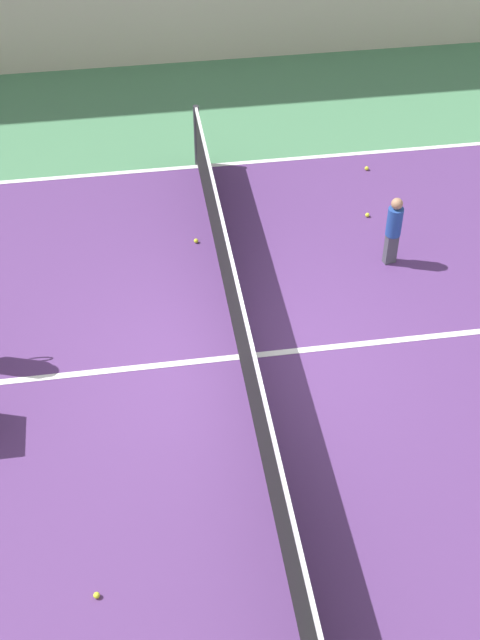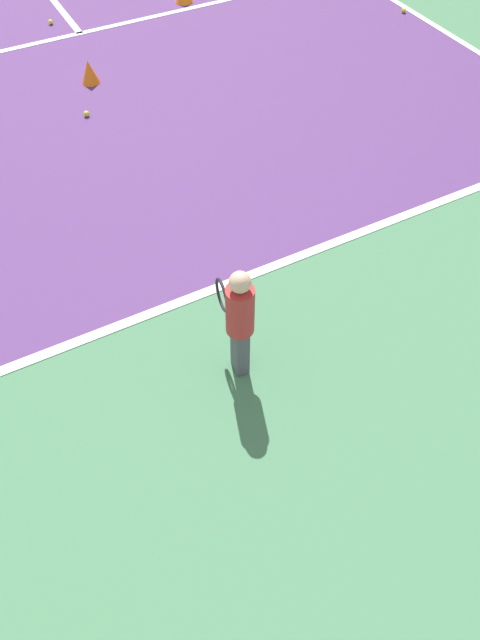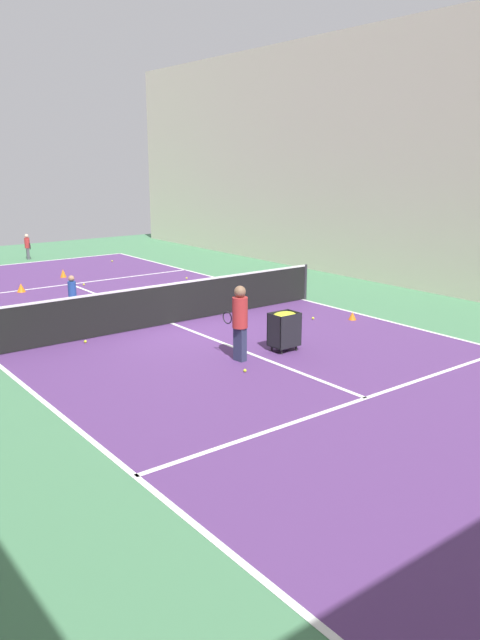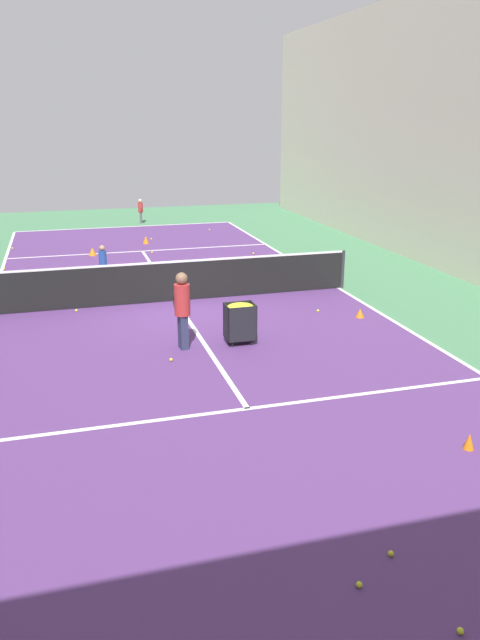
# 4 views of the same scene
# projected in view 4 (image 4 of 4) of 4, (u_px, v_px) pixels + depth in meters

# --- Properties ---
(ground_plane) EXTENTS (36.49, 36.49, 0.00)m
(ground_plane) POSITION_uv_depth(u_px,v_px,m) (176.00, 301.00, 16.65)
(ground_plane) COLOR #477F56
(court_playing_area) EXTENTS (9.47, 24.48, 0.00)m
(court_playing_area) POSITION_uv_depth(u_px,v_px,m) (176.00, 301.00, 16.65)
(court_playing_area) COLOR #563370
(court_playing_area) RESTS_ON ground
(line_baseline_near) EXTENTS (9.47, 0.10, 0.00)m
(line_baseline_near) POSITION_uv_depth(u_px,v_px,m) (126.00, 227.00, 27.84)
(line_baseline_near) COLOR white
(line_baseline_near) RESTS_ON ground
(line_sideline_left) EXTENTS (0.10, 24.48, 0.00)m
(line_sideline_left) POSITION_uv_depth(u_px,v_px,m) (338.00, 288.00, 17.89)
(line_sideline_left) COLOR white
(line_sideline_left) RESTS_ON ground
(line_service_near) EXTENTS (9.47, 0.10, 0.00)m
(line_service_near) POSITION_uv_depth(u_px,v_px,m) (142.00, 251.00, 22.80)
(line_service_near) COLOR white
(line_service_near) RESTS_ON ground
(line_service_far) EXTENTS (9.47, 0.10, 0.00)m
(line_service_far) POSITION_uv_depth(u_px,v_px,m) (248.00, 409.00, 10.50)
(line_service_far) COLOR white
(line_service_far) RESTS_ON ground
(line_centre_service) EXTENTS (0.10, 13.47, 0.00)m
(line_centre_service) POSITION_uv_depth(u_px,v_px,m) (176.00, 301.00, 16.65)
(line_centre_service) COLOR white
(line_centre_service) RESTS_ON ground
(hall_enclosure_left) EXTENTS (0.15, 32.79, 8.58)m
(hall_enclosure_left) POSITION_uv_depth(u_px,v_px,m) (478.00, 131.00, 17.62)
(hall_enclosure_left) COLOR beige
(hall_enclosure_left) RESTS_ON ground
(tennis_net) EXTENTS (9.77, 0.10, 1.09)m
(tennis_net) POSITION_uv_depth(u_px,v_px,m) (175.00, 280.00, 16.48)
(tennis_net) COLOR #2D2D33
(tennis_net) RESTS_ON ground
(player_near_baseline) EXTENTS (0.25, 0.56, 1.10)m
(player_near_baseline) POSITION_uv_depth(u_px,v_px,m) (141.00, 209.00, 28.66)
(player_near_baseline) COLOR #4C4C56
(player_near_baseline) RESTS_ON ground
(coach_at_net) EXTENTS (0.37, 0.66, 1.66)m
(coach_at_net) POSITION_uv_depth(u_px,v_px,m) (182.00, 305.00, 12.96)
(coach_at_net) COLOR #2D3351
(coach_at_net) RESTS_ON ground
(child_midcourt) EXTENTS (0.27, 0.27, 1.12)m
(child_midcourt) POSITION_uv_depth(u_px,v_px,m) (103.00, 261.00, 18.30)
(child_midcourt) COLOR #4C4C56
(child_midcourt) RESTS_ON ground
(ball_cart) EXTENTS (0.63, 0.48, 0.91)m
(ball_cart) POSITION_uv_depth(u_px,v_px,m) (240.00, 315.00, 13.34)
(ball_cart) COLOR black
(ball_cart) RESTS_ON ground
(training_cone_0) EXTENTS (0.23, 0.23, 0.30)m
(training_cone_0) POSITION_uv_depth(u_px,v_px,m) (146.00, 240.00, 24.13)
(training_cone_0) COLOR orange
(training_cone_0) RESTS_ON ground
(training_cone_1) EXTENTS (0.16, 0.16, 0.25)m
(training_cone_1) POSITION_uv_depth(u_px,v_px,m) (469.00, 441.00, 9.19)
(training_cone_1) COLOR orange
(training_cone_1) RESTS_ON ground
(training_cone_2) EXTENTS (0.21, 0.21, 0.22)m
(training_cone_2) POSITION_uv_depth(u_px,v_px,m) (360.00, 313.00, 15.26)
(training_cone_2) COLOR orange
(training_cone_2) RESTS_ON ground
(training_cone_3) EXTENTS (0.28, 0.28, 0.28)m
(training_cone_3) POSITION_uv_depth(u_px,v_px,m) (92.00, 251.00, 22.07)
(training_cone_3) COLOR orange
(training_cone_3) RESTS_ON ground
(tennis_ball_1) EXTENTS (0.07, 0.07, 0.07)m
(tennis_ball_1) POSITION_uv_depth(u_px,v_px,m) (4.00, 269.00, 20.05)
(tennis_ball_1) COLOR yellow
(tennis_ball_1) RESTS_ON ground
(tennis_ball_2) EXTENTS (0.07, 0.07, 0.07)m
(tennis_ball_2) POSITION_uv_depth(u_px,v_px,m) (63.00, 284.00, 18.16)
(tennis_ball_2) COLOR yellow
(tennis_ball_2) RESTS_ON ground
(tennis_ball_3) EXTENTS (0.07, 0.07, 0.07)m
(tennis_ball_3) POSITION_uv_depth(u_px,v_px,m) (391.00, 554.00, 6.97)
(tennis_ball_3) COLOR yellow
(tennis_ball_3) RESTS_ON ground
(tennis_ball_4) EXTENTS (0.07, 0.07, 0.07)m
(tennis_ball_4) POSITION_uv_depth(u_px,v_px,m) (151.00, 239.00, 24.93)
(tennis_ball_4) COLOR yellow
(tennis_ball_4) RESTS_ON ground
(tennis_ball_5) EXTENTS (0.07, 0.07, 0.07)m
(tennis_ball_5) POSITION_uv_depth(u_px,v_px,m) (359.00, 585.00, 6.51)
(tennis_ball_5) COLOR yellow
(tennis_ball_5) RESTS_ON ground
(tennis_ball_6) EXTENTS (0.07, 0.07, 0.07)m
(tennis_ball_6) POSITION_uv_depth(u_px,v_px,m) (152.00, 252.00, 22.42)
(tennis_ball_6) COLOR yellow
(tennis_ball_6) RESTS_ON ground
(tennis_ball_7) EXTENTS (0.07, 0.07, 0.07)m
(tennis_ball_7) POSITION_uv_depth(u_px,v_px,m) (171.00, 360.00, 12.53)
(tennis_ball_7) COLOR yellow
(tennis_ball_7) RESTS_ON ground
(tennis_ball_8) EXTENTS (0.07, 0.07, 0.07)m
(tennis_ball_8) POSITION_uv_depth(u_px,v_px,m) (253.00, 253.00, 22.25)
(tennis_ball_8) COLOR yellow
(tennis_ball_8) RESTS_ON ground
(tennis_ball_9) EXTENTS (0.07, 0.07, 0.07)m
(tennis_ball_9) POSITION_uv_depth(u_px,v_px,m) (16.00, 285.00, 18.12)
(tennis_ball_9) COLOR yellow
(tennis_ball_9) RESTS_ON ground
(tennis_ball_10) EXTENTS (0.07, 0.07, 0.07)m
(tennis_ball_10) POSITION_uv_depth(u_px,v_px,m) (210.00, 230.00, 26.93)
(tennis_ball_10) COLOR yellow
(tennis_ball_10) RESTS_ON ground
(tennis_ball_11) EXTENTS (0.07, 0.07, 0.07)m
(tennis_ball_11) POSITION_uv_depth(u_px,v_px,m) (13.00, 248.00, 23.13)
(tennis_ball_11) COLOR yellow
(tennis_ball_11) RESTS_ON ground
(tennis_ball_12) EXTENTS (0.07, 0.07, 0.07)m
(tennis_ball_12) POSITION_uv_depth(u_px,v_px,m) (76.00, 311.00, 15.70)
(tennis_ball_12) COLOR yellow
(tennis_ball_12) RESTS_ON ground
(tennis_ball_13) EXTENTS (0.07, 0.07, 0.07)m
(tennis_ball_13) POSITION_uv_depth(u_px,v_px,m) (318.00, 311.00, 15.69)
(tennis_ball_13) COLOR yellow
(tennis_ball_13) RESTS_ON ground
(tennis_ball_14) EXTENTS (0.07, 0.07, 0.07)m
(tennis_ball_14) POSITION_uv_depth(u_px,v_px,m) (460.00, 631.00, 5.92)
(tennis_ball_14) COLOR yellow
(tennis_ball_14) RESTS_ON ground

